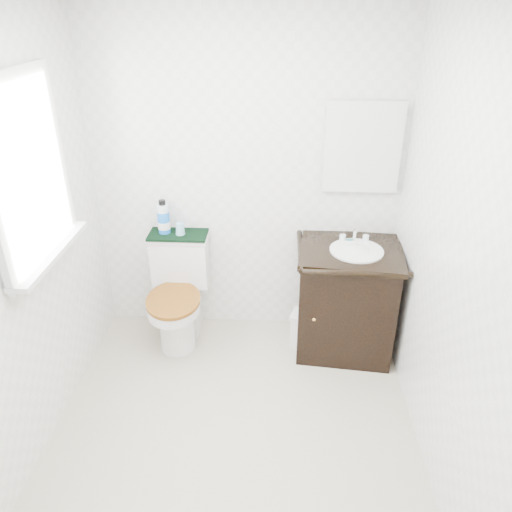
# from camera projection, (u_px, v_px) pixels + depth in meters

# --- Properties ---
(floor) EXTENTS (2.40, 2.40, 0.00)m
(floor) POSITION_uv_depth(u_px,v_px,m) (233.00, 434.00, 3.03)
(floor) COLOR beige
(floor) RESTS_ON ground
(wall_back) EXTENTS (2.40, 0.00, 2.40)m
(wall_back) POSITION_uv_depth(u_px,v_px,m) (246.00, 180.00, 3.53)
(wall_back) COLOR silver
(wall_back) RESTS_ON ground
(wall_front) EXTENTS (2.40, 0.00, 2.40)m
(wall_front) POSITION_uv_depth(u_px,v_px,m) (185.00, 459.00, 1.41)
(wall_front) COLOR silver
(wall_front) RESTS_ON ground
(wall_left) EXTENTS (0.00, 2.40, 2.40)m
(wall_left) POSITION_uv_depth(u_px,v_px,m) (12.00, 254.00, 2.52)
(wall_left) COLOR silver
(wall_left) RESTS_ON ground
(wall_right) EXTENTS (0.00, 2.40, 2.40)m
(wall_right) POSITION_uv_depth(u_px,v_px,m) (454.00, 265.00, 2.42)
(wall_right) COLOR silver
(wall_right) RESTS_ON ground
(window) EXTENTS (0.02, 0.70, 0.90)m
(window) POSITION_uv_depth(u_px,v_px,m) (26.00, 172.00, 2.58)
(window) COLOR white
(window) RESTS_ON wall_left
(mirror) EXTENTS (0.50, 0.02, 0.60)m
(mirror) POSITION_uv_depth(u_px,v_px,m) (363.00, 148.00, 3.35)
(mirror) COLOR silver
(mirror) RESTS_ON wall_back
(toilet) EXTENTS (0.44, 0.64, 0.80)m
(toilet) POSITION_uv_depth(u_px,v_px,m) (179.00, 297.00, 3.74)
(toilet) COLOR silver
(toilet) RESTS_ON floor
(vanity) EXTENTS (0.75, 0.66, 0.92)m
(vanity) POSITION_uv_depth(u_px,v_px,m) (347.00, 297.00, 3.59)
(vanity) COLOR black
(vanity) RESTS_ON floor
(trash_bin) EXTENTS (0.24, 0.21, 0.29)m
(trash_bin) POSITION_uv_depth(u_px,v_px,m) (304.00, 330.00, 3.72)
(trash_bin) COLOR white
(trash_bin) RESTS_ON floor
(towel) EXTENTS (0.43, 0.22, 0.02)m
(towel) POSITION_uv_depth(u_px,v_px,m) (178.00, 235.00, 3.64)
(towel) COLOR black
(towel) RESTS_ON toilet
(mouthwash_bottle) EXTENTS (0.09, 0.09, 0.25)m
(mouthwash_bottle) POSITION_uv_depth(u_px,v_px,m) (163.00, 218.00, 3.60)
(mouthwash_bottle) COLOR blue
(mouthwash_bottle) RESTS_ON towel
(cup) EXTENTS (0.07, 0.07, 0.09)m
(cup) POSITION_uv_depth(u_px,v_px,m) (180.00, 229.00, 3.61)
(cup) COLOR #7CB2CB
(cup) RESTS_ON towel
(soap_bar) EXTENTS (0.07, 0.04, 0.02)m
(soap_bar) POSITION_uv_depth(u_px,v_px,m) (350.00, 240.00, 3.51)
(soap_bar) COLOR #176D6F
(soap_bar) RESTS_ON vanity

